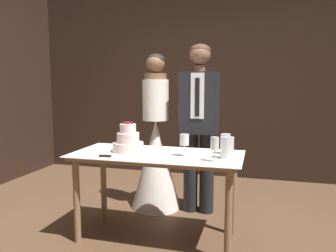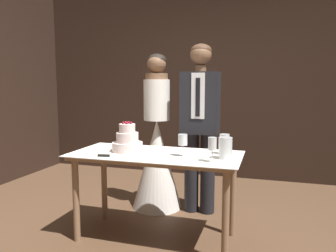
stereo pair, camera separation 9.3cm
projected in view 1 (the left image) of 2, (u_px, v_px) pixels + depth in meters
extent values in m
plane|color=brown|center=(159.00, 243.00, 2.79)|extent=(40.00, 40.00, 0.00)
cube|color=black|center=(204.00, 77.00, 4.81)|extent=(5.37, 0.12, 2.92)
cylinder|color=#8E6B4C|center=(77.00, 202.00, 2.77)|extent=(0.06, 0.06, 0.72)
cylinder|color=#8E6B4C|center=(228.00, 218.00, 2.44)|extent=(0.06, 0.06, 0.72)
cylinder|color=#8E6B4C|center=(104.00, 184.00, 3.25)|extent=(0.06, 0.06, 0.72)
cylinder|color=#8E6B4C|center=(233.00, 196.00, 2.92)|extent=(0.06, 0.06, 0.72)
cube|color=#8E6B4C|center=(157.00, 156.00, 2.80)|extent=(1.39, 0.62, 0.03)
cube|color=white|center=(157.00, 154.00, 2.80)|extent=(1.45, 0.68, 0.01)
cylinder|color=beige|center=(128.00, 147.00, 2.87)|extent=(0.27, 0.27, 0.08)
cylinder|color=beige|center=(128.00, 138.00, 2.86)|extent=(0.19, 0.19, 0.09)
cylinder|color=beige|center=(128.00, 128.00, 2.85)|extent=(0.14, 0.14, 0.08)
sphere|color=maroon|center=(132.00, 123.00, 2.84)|extent=(0.02, 0.02, 0.02)
sphere|color=maroon|center=(129.00, 123.00, 2.87)|extent=(0.02, 0.02, 0.02)
sphere|color=maroon|center=(126.00, 123.00, 2.87)|extent=(0.02, 0.02, 0.02)
sphere|color=maroon|center=(124.00, 123.00, 2.84)|extent=(0.02, 0.02, 0.02)
sphere|color=maroon|center=(127.00, 123.00, 2.82)|extent=(0.02, 0.02, 0.02)
cube|color=silver|center=(132.00, 158.00, 2.63)|extent=(0.34, 0.08, 0.00)
cylinder|color=black|center=(105.00, 156.00, 2.65)|extent=(0.10, 0.04, 0.02)
cylinder|color=silver|center=(214.00, 161.00, 2.50)|extent=(0.06, 0.06, 0.00)
cylinder|color=silver|center=(215.00, 155.00, 2.49)|extent=(0.01, 0.01, 0.09)
cylinder|color=silver|center=(215.00, 143.00, 2.48)|extent=(0.06, 0.06, 0.10)
cylinder|color=maroon|center=(215.00, 147.00, 2.48)|extent=(0.05, 0.05, 0.04)
cylinder|color=silver|center=(225.00, 154.00, 2.78)|extent=(0.08, 0.08, 0.00)
cylinder|color=silver|center=(225.00, 149.00, 2.78)|extent=(0.01, 0.01, 0.07)
cylinder|color=silver|center=(225.00, 139.00, 2.77)|extent=(0.08, 0.08, 0.09)
cylinder|color=maroon|center=(225.00, 143.00, 2.77)|extent=(0.07, 0.07, 0.04)
cylinder|color=silver|center=(184.00, 156.00, 2.70)|extent=(0.07, 0.07, 0.00)
cylinder|color=silver|center=(184.00, 150.00, 2.69)|extent=(0.01, 0.01, 0.09)
cylinder|color=silver|center=(184.00, 140.00, 2.68)|extent=(0.08, 0.08, 0.09)
cylinder|color=maroon|center=(184.00, 143.00, 2.68)|extent=(0.06, 0.06, 0.03)
cylinder|color=silver|center=(227.00, 148.00, 2.60)|extent=(0.11, 0.11, 0.17)
cylinder|color=beige|center=(227.00, 154.00, 2.60)|extent=(0.05, 0.05, 0.08)
sphere|color=#F9CC4C|center=(227.00, 147.00, 2.60)|extent=(0.02, 0.02, 0.02)
cone|color=white|center=(156.00, 164.00, 3.58)|extent=(0.54, 0.54, 0.97)
cylinder|color=white|center=(156.00, 100.00, 3.49)|extent=(0.28, 0.28, 0.43)
cylinder|color=brown|center=(155.00, 76.00, 3.46)|extent=(0.24, 0.24, 0.06)
sphere|color=brown|center=(155.00, 64.00, 3.45)|extent=(0.20, 0.20, 0.20)
ellipsoid|color=black|center=(156.00, 61.00, 3.46)|extent=(0.21, 0.21, 0.15)
cylinder|color=black|center=(191.00, 172.00, 3.48)|extent=(0.15, 0.15, 0.84)
cylinder|color=black|center=(207.00, 173.00, 3.44)|extent=(0.15, 0.15, 0.84)
cube|color=black|center=(199.00, 103.00, 3.37)|extent=(0.38, 0.24, 0.63)
cube|color=white|center=(197.00, 96.00, 3.24)|extent=(0.13, 0.01, 0.46)
cube|color=black|center=(197.00, 97.00, 3.24)|extent=(0.04, 0.01, 0.38)
cylinder|color=brown|center=(200.00, 69.00, 3.33)|extent=(0.11, 0.11, 0.06)
sphere|color=brown|center=(200.00, 55.00, 3.31)|extent=(0.22, 0.22, 0.22)
ellipsoid|color=#472D1E|center=(200.00, 51.00, 3.32)|extent=(0.22, 0.22, 0.14)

